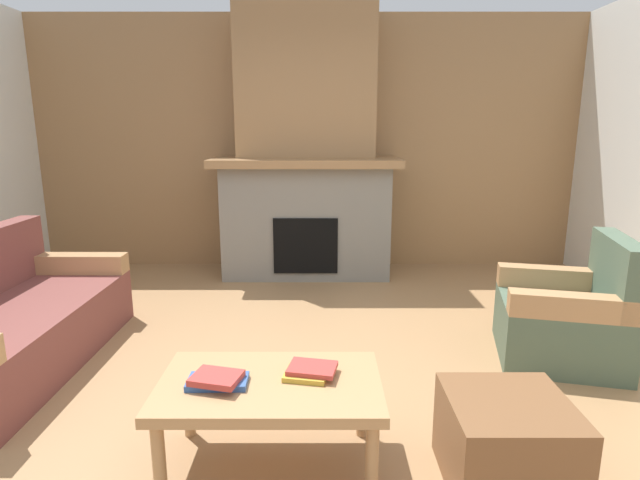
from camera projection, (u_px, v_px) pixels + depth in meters
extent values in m
plane|color=#9E754C|center=(294.00, 398.00, 2.94)|extent=(9.00, 9.00, 0.00)
cube|color=#997047|center=(305.00, 144.00, 5.57)|extent=(6.00, 0.12, 2.70)
cube|color=gray|center=(305.00, 220.00, 5.34)|extent=(1.70, 0.70, 1.15)
cube|color=black|center=(304.00, 245.00, 5.06)|extent=(0.64, 0.08, 0.56)
cube|color=#997047|center=(304.00, 162.00, 5.16)|extent=(1.90, 0.82, 0.08)
cube|color=#997047|center=(304.00, 84.00, 5.13)|extent=(1.40, 0.50, 1.47)
cube|color=brown|center=(14.00, 338.00, 3.29)|extent=(0.85, 1.81, 0.40)
cube|color=tan|center=(71.00, 264.00, 4.03)|extent=(0.84, 0.17, 0.15)
cube|color=#4C604C|center=(557.00, 329.00, 3.43)|extent=(0.91, 0.91, 0.40)
cube|color=#4C604C|center=(615.00, 272.00, 3.27)|extent=(0.31, 0.77, 0.45)
cube|color=tan|center=(551.00, 277.00, 3.67)|extent=(0.77, 0.31, 0.15)
cube|color=tan|center=(572.00, 306.00, 3.08)|extent=(0.77, 0.31, 0.15)
cube|color=tan|center=(268.00, 386.00, 2.27)|extent=(1.00, 0.60, 0.05)
cylinder|color=tan|center=(157.00, 463.00, 2.09)|extent=(0.06, 0.06, 0.38)
cylinder|color=tan|center=(370.00, 462.00, 2.09)|extent=(0.06, 0.06, 0.38)
cylinder|color=tan|center=(187.00, 401.00, 2.55)|extent=(0.06, 0.06, 0.38)
cylinder|color=tan|center=(361.00, 401.00, 2.56)|extent=(0.06, 0.06, 0.38)
cube|color=brown|center=(505.00, 442.00, 2.21)|extent=(0.52, 0.52, 0.40)
cube|color=#335699|center=(216.00, 382.00, 2.23)|extent=(0.27, 0.15, 0.03)
cube|color=#B23833|center=(215.00, 378.00, 2.21)|extent=(0.24, 0.20, 0.03)
cube|color=gold|center=(305.00, 374.00, 2.31)|extent=(0.22, 0.19, 0.02)
cube|color=#B23833|center=(311.00, 368.00, 2.31)|extent=(0.24, 0.20, 0.02)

